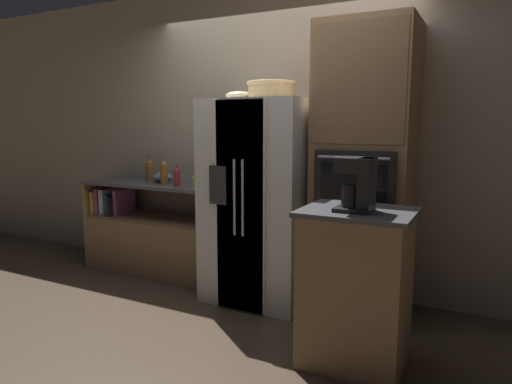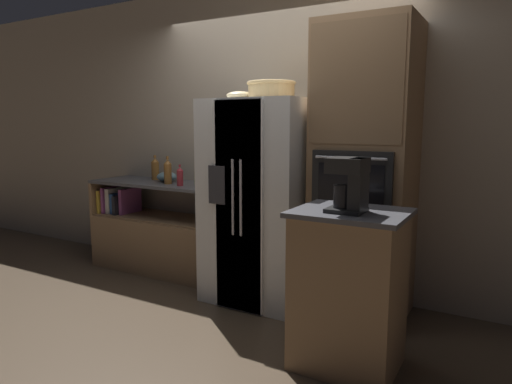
{
  "view_description": "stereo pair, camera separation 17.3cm",
  "coord_description": "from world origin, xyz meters",
  "px_view_note": "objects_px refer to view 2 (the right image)",
  "views": [
    {
      "loc": [
        1.75,
        -3.37,
        1.51
      ],
      "look_at": [
        0.02,
        -0.02,
        0.94
      ],
      "focal_mm": 32.0,
      "sensor_mm": 36.0,
      "label": 1
    },
    {
      "loc": [
        1.9,
        -3.29,
        1.51
      ],
      "look_at": [
        0.02,
        -0.02,
        0.94
      ],
      "focal_mm": 32.0,
      "sensor_mm": 36.0,
      "label": 2
    }
  ],
  "objects_px": {
    "coffee_maker": "(351,183)",
    "fruit_bowl": "(240,96)",
    "wall_oven": "(364,172)",
    "refrigerator": "(263,201)",
    "bottle_tall": "(155,169)",
    "bottle_short": "(168,172)",
    "mixing_bowl": "(167,177)",
    "bottle_wide": "(180,176)",
    "wicker_basket": "(271,90)",
    "mug": "(199,180)"
  },
  "relations": [
    {
      "from": "wicker_basket",
      "to": "mug",
      "type": "distance_m",
      "value": 1.22
    },
    {
      "from": "coffee_maker",
      "to": "fruit_bowl",
      "type": "bearing_deg",
      "value": 148.26
    },
    {
      "from": "wall_oven",
      "to": "mixing_bowl",
      "type": "distance_m",
      "value": 2.08
    },
    {
      "from": "wall_oven",
      "to": "fruit_bowl",
      "type": "distance_m",
      "value": 1.21
    },
    {
      "from": "refrigerator",
      "to": "coffee_maker",
      "type": "relative_size",
      "value": 5.32
    },
    {
      "from": "bottle_wide",
      "to": "bottle_short",
      "type": "bearing_deg",
      "value": 164.58
    },
    {
      "from": "wall_oven",
      "to": "bottle_tall",
      "type": "distance_m",
      "value": 2.29
    },
    {
      "from": "bottle_tall",
      "to": "bottle_short",
      "type": "height_order",
      "value": "bottle_short"
    },
    {
      "from": "wicker_basket",
      "to": "bottle_short",
      "type": "xyz_separation_m",
      "value": [
        -1.17,
        0.04,
        -0.74
      ]
    },
    {
      "from": "fruit_bowl",
      "to": "refrigerator",
      "type": "bearing_deg",
      "value": 12.05
    },
    {
      "from": "mug",
      "to": "refrigerator",
      "type": "bearing_deg",
      "value": -12.38
    },
    {
      "from": "wicker_basket",
      "to": "fruit_bowl",
      "type": "relative_size",
      "value": 1.79
    },
    {
      "from": "refrigerator",
      "to": "mug",
      "type": "relative_size",
      "value": 14.96
    },
    {
      "from": "wicker_basket",
      "to": "bottle_wide",
      "type": "distance_m",
      "value": 1.24
    },
    {
      "from": "bottle_short",
      "to": "refrigerator",
      "type": "bearing_deg",
      "value": -2.97
    },
    {
      "from": "bottle_tall",
      "to": "coffee_maker",
      "type": "xyz_separation_m",
      "value": [
        2.47,
        -1.06,
        0.13
      ]
    },
    {
      "from": "fruit_bowl",
      "to": "mug",
      "type": "distance_m",
      "value": 1.02
    },
    {
      "from": "wall_oven",
      "to": "bottle_wide",
      "type": "relative_size",
      "value": 11.06
    },
    {
      "from": "bottle_short",
      "to": "mixing_bowl",
      "type": "height_order",
      "value": "bottle_short"
    },
    {
      "from": "bottle_short",
      "to": "fruit_bowl",
      "type": "bearing_deg",
      "value": -6.36
    },
    {
      "from": "fruit_bowl",
      "to": "mixing_bowl",
      "type": "xyz_separation_m",
      "value": [
        -1.03,
        0.23,
        -0.77
      ]
    },
    {
      "from": "mug",
      "to": "mixing_bowl",
      "type": "bearing_deg",
      "value": 178.51
    },
    {
      "from": "wicker_basket",
      "to": "mixing_bowl",
      "type": "height_order",
      "value": "wicker_basket"
    },
    {
      "from": "wicker_basket",
      "to": "mug",
      "type": "relative_size",
      "value": 3.53
    },
    {
      "from": "refrigerator",
      "to": "wicker_basket",
      "type": "xyz_separation_m",
      "value": [
        0.07,
        0.02,
        0.93
      ]
    },
    {
      "from": "bottle_tall",
      "to": "mixing_bowl",
      "type": "xyz_separation_m",
      "value": [
        0.21,
        -0.06,
        -0.07
      ]
    },
    {
      "from": "refrigerator",
      "to": "wicker_basket",
      "type": "relative_size",
      "value": 4.24
    },
    {
      "from": "mug",
      "to": "mixing_bowl",
      "type": "height_order",
      "value": "mixing_bowl"
    },
    {
      "from": "bottle_wide",
      "to": "mug",
      "type": "height_order",
      "value": "bottle_wide"
    },
    {
      "from": "wall_oven",
      "to": "bottle_short",
      "type": "xyz_separation_m",
      "value": [
        -1.94,
        -0.04,
        -0.1
      ]
    },
    {
      "from": "bottle_short",
      "to": "bottle_wide",
      "type": "relative_size",
      "value": 1.33
    },
    {
      "from": "bottle_wide",
      "to": "refrigerator",
      "type": "bearing_deg",
      "value": -0.2
    },
    {
      "from": "coffee_maker",
      "to": "mug",
      "type": "bearing_deg",
      "value": 151.92
    },
    {
      "from": "wall_oven",
      "to": "fruit_bowl",
      "type": "xyz_separation_m",
      "value": [
        -1.04,
        -0.14,
        0.6
      ]
    },
    {
      "from": "bottle_tall",
      "to": "bottle_short",
      "type": "relative_size",
      "value": 0.95
    },
    {
      "from": "coffee_maker",
      "to": "bottle_tall",
      "type": "bearing_deg",
      "value": 156.86
    },
    {
      "from": "wall_oven",
      "to": "fruit_bowl",
      "type": "bearing_deg",
      "value": -172.18
    },
    {
      "from": "mug",
      "to": "mixing_bowl",
      "type": "relative_size",
      "value": 0.56
    },
    {
      "from": "bottle_short",
      "to": "bottle_wide",
      "type": "bearing_deg",
      "value": -15.42
    },
    {
      "from": "bottle_tall",
      "to": "bottle_wide",
      "type": "height_order",
      "value": "bottle_tall"
    },
    {
      "from": "wall_oven",
      "to": "mug",
      "type": "height_order",
      "value": "wall_oven"
    },
    {
      "from": "refrigerator",
      "to": "mug",
      "type": "height_order",
      "value": "refrigerator"
    },
    {
      "from": "wicker_basket",
      "to": "fruit_bowl",
      "type": "height_order",
      "value": "wicker_basket"
    },
    {
      "from": "wall_oven",
      "to": "bottle_short",
      "type": "bearing_deg",
      "value": -178.73
    },
    {
      "from": "mug",
      "to": "bottle_tall",
      "type": "bearing_deg",
      "value": 173.59
    },
    {
      "from": "bottle_short",
      "to": "coffee_maker",
      "type": "distance_m",
      "value": 2.31
    },
    {
      "from": "refrigerator",
      "to": "bottle_tall",
      "type": "relative_size",
      "value": 6.58
    },
    {
      "from": "fruit_bowl",
      "to": "bottle_wide",
      "type": "xyz_separation_m",
      "value": [
        -0.7,
        0.05,
        -0.73
      ]
    },
    {
      "from": "wall_oven",
      "to": "wicker_basket",
      "type": "relative_size",
      "value": 5.62
    },
    {
      "from": "fruit_bowl",
      "to": "wall_oven",
      "type": "bearing_deg",
      "value": 7.82
    }
  ]
}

